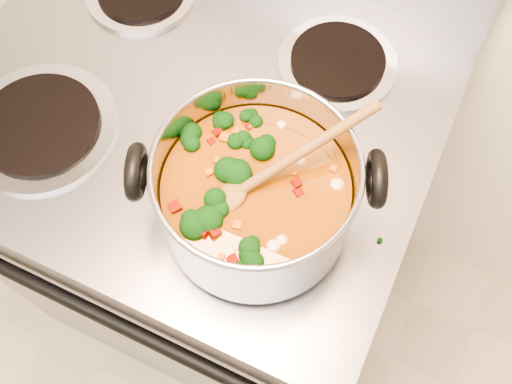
# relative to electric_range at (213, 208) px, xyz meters

# --- Properties ---
(electric_range) EXTENTS (0.80, 0.72, 1.08)m
(electric_range) POSITION_rel_electric_range_xyz_m (0.00, 0.00, 0.00)
(electric_range) COLOR gray
(electric_range) RESTS_ON ground
(stockpot) EXTENTS (0.33, 0.27, 0.16)m
(stockpot) POSITION_rel_electric_range_xyz_m (0.18, -0.16, 0.54)
(stockpot) COLOR #A6A6AE
(stockpot) RESTS_ON electric_range
(wooden_spoon) EXTENTS (0.18, 0.21, 0.10)m
(wooden_spoon) POSITION_rel_electric_range_xyz_m (0.19, -0.15, 0.58)
(wooden_spoon) COLOR brown
(wooden_spoon) RESTS_ON stockpot
(cooktop_crumbs) EXTENTS (0.39, 0.04, 0.01)m
(cooktop_crumbs) POSITION_rel_electric_range_xyz_m (0.20, -0.08, 0.46)
(cooktop_crumbs) COLOR black
(cooktop_crumbs) RESTS_ON electric_range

